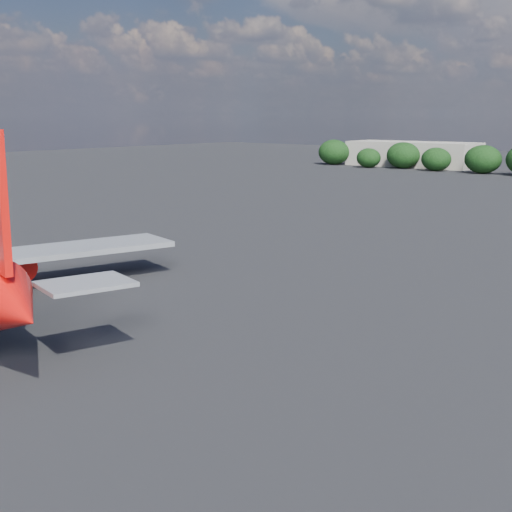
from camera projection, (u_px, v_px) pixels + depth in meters
The scene contains 2 objects.
ground at pixel (393, 245), 93.49m from camera, with size 500.00×500.00×0.00m, color black.
terminal_building at pixel (413, 154), 233.22m from camera, with size 42.00×16.00×8.00m.
Camera 1 is at (44.33, -22.56, 16.93)m, focal length 50.00 mm.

